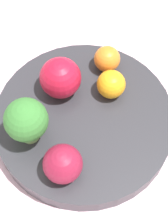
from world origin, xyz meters
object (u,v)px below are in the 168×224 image
object	(u,v)px
bowl	(84,121)
broccoli	(26,121)
orange_back	(107,59)
apple_red	(60,78)
orange_front	(111,84)
apple_green	(63,164)

from	to	relation	value
bowl	broccoli	bearing A→B (deg)	172.28
bowl	orange_back	xyz separation A→B (m)	(0.07, 0.05, 0.03)
apple_red	orange_front	bearing A→B (deg)	-34.88
apple_red	bowl	bearing A→B (deg)	-84.23
orange_front	orange_back	size ratio (longest dim) A/B	1.06
apple_green	orange_front	bearing A→B (deg)	30.96
apple_red	orange_front	size ratio (longest dim) A/B	1.43
bowl	apple_red	distance (m)	0.07
broccoli	orange_front	size ratio (longest dim) A/B	1.82
apple_red	orange_front	xyz separation A→B (m)	(0.06, -0.04, -0.01)
apple_red	apple_green	size ratio (longest dim) A/B	1.16
apple_green	bowl	bearing A→B (deg)	41.18
bowl	orange_front	bearing A→B (deg)	14.78
orange_front	orange_back	bearing A→B (deg)	64.43
broccoli	orange_front	world-z (taller)	broccoli
bowl	apple_red	xyz separation A→B (m)	(-0.01, 0.05, 0.04)
apple_red	orange_back	size ratio (longest dim) A/B	1.51
apple_red	apple_green	xyz separation A→B (m)	(-0.06, -0.11, -0.00)
orange_back	bowl	bearing A→B (deg)	-142.90
broccoli	orange_back	distance (m)	0.15
broccoli	apple_red	distance (m)	0.08
orange_back	apple_red	bearing A→B (deg)	-179.92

